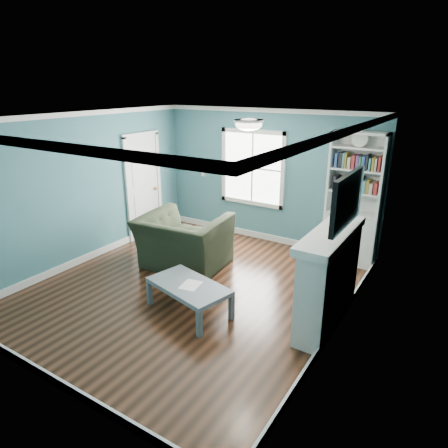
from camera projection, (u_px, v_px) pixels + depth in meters
The scene contains 13 objects.
floor at pixel (192, 288), 6.24m from camera, with size 5.00×5.00×0.00m, color black.
room_walls at pixel (189, 190), 5.72m from camera, with size 5.00×5.00×5.00m.
trim at pixel (190, 213), 5.83m from camera, with size 4.50×5.00×2.60m.
window at pixel (253, 168), 7.90m from camera, with size 1.40×0.06×1.50m.
bookshelf at pixel (352, 213), 6.88m from camera, with size 0.90×0.35×2.31m.
fireplace at pixel (329, 280), 5.15m from camera, with size 0.44×1.58×1.30m.
tv at pixel (347, 200), 4.73m from camera, with size 0.06×1.10×0.65m, color black.
door at pixel (144, 185), 8.12m from camera, with size 0.12×0.98×2.17m.
ceiling_fixture at pixel (249, 124), 5.02m from camera, with size 0.38×0.38×0.15m.
light_switch at pixel (203, 174), 8.58m from camera, with size 0.08×0.01×0.12m, color white.
recliner at pixel (184, 233), 6.81m from camera, with size 1.41×0.92×1.23m, color black.
coffee_table at pixel (189, 288), 5.50m from camera, with size 1.28×0.89×0.42m.
paper_sheet at pixel (191, 285), 5.45m from camera, with size 0.24×0.31×0.00m, color white.
Camera 1 is at (3.38, -4.43, 3.03)m, focal length 32.00 mm.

